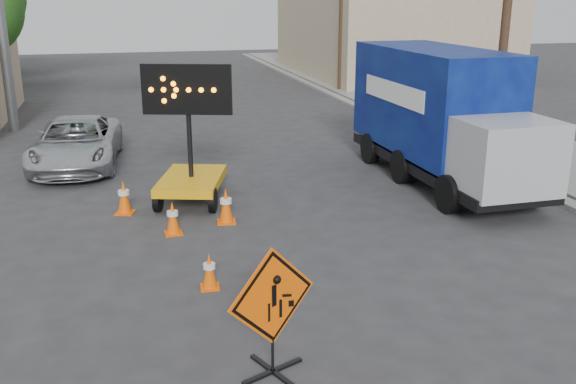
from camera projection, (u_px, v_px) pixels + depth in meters
name	position (u px, v px, depth m)	size (l,w,h in m)	color
curb_right	(399.00, 126.00, 23.70)	(0.40, 60.00, 0.12)	gray
sidewalk_right	(455.00, 122.00, 24.25)	(4.00, 60.00, 0.15)	gray
building_right_far	(387.00, 36.00, 38.30)	(10.00, 14.00, 4.60)	#BFAF89
construction_sign	(272.00, 309.00, 8.11)	(1.23, 0.89, 1.76)	black
arrow_board	(191.00, 172.00, 15.09)	(1.99, 2.58, 3.24)	#E6A20C
pickup_truck	(76.00, 143.00, 18.22)	(2.25, 4.89, 1.36)	silver
box_truck	(440.00, 123.00, 16.55)	(2.36, 7.19, 3.40)	black
cone_a	(209.00, 271.00, 10.70)	(0.35, 0.35, 0.63)	#FF5B05
cone_b	(173.00, 218.00, 13.12)	(0.37, 0.37, 0.70)	#FF5B05
cone_c	(226.00, 205.00, 13.77)	(0.44, 0.44, 0.77)	#FF5B05
cone_d	(124.00, 197.00, 14.34)	(0.49, 0.49, 0.77)	#FF5B05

